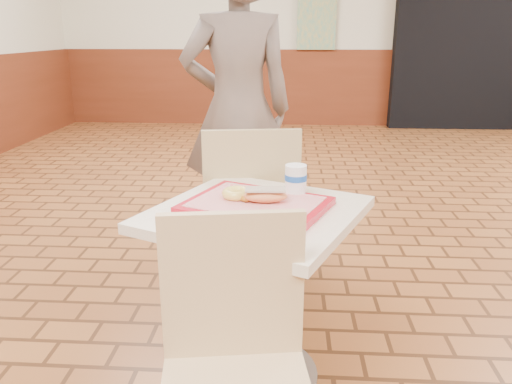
# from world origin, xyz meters

# --- Properties ---
(corridor_doorway) EXTENTS (1.60, 0.22, 2.20)m
(corridor_doorway) POSITION_xyz_m (1.20, 4.88, 1.10)
(corridor_doorway) COLOR black
(corridor_doorway) RESTS_ON ground
(promo_poster) EXTENTS (0.50, 0.03, 1.20)m
(promo_poster) POSITION_xyz_m (-0.60, 4.94, 1.60)
(promo_poster) COLOR gray
(promo_poster) RESTS_ON wainscot_band
(main_table) EXTENTS (0.64, 0.64, 0.67)m
(main_table) POSITION_xyz_m (-1.04, -0.32, 0.45)
(main_table) COLOR beige
(main_table) RESTS_ON ground
(chair_main_front) EXTENTS (0.43, 0.43, 0.81)m
(chair_main_front) POSITION_xyz_m (-1.06, -0.83, 0.45)
(chair_main_front) COLOR #D4B37F
(chair_main_front) RESTS_ON ground
(chair_main_back) EXTENTS (0.45, 0.45, 0.87)m
(chair_main_back) POSITION_xyz_m (-1.10, 0.17, 0.48)
(chair_main_back) COLOR tan
(chair_main_back) RESTS_ON ground
(customer) EXTENTS (0.69, 0.54, 1.66)m
(customer) POSITION_xyz_m (-1.21, 0.78, 0.83)
(customer) COLOR #6E5E55
(customer) RESTS_ON ground
(serving_tray) EXTENTS (0.44, 0.35, 0.03)m
(serving_tray) POSITION_xyz_m (-1.04, -0.32, 0.68)
(serving_tray) COLOR #B70D1E
(serving_tray) RESTS_ON main_table
(ring_donut) EXTENTS (0.12, 0.12, 0.03)m
(ring_donut) POSITION_xyz_m (-1.11, -0.29, 0.71)
(ring_donut) COLOR #F1D158
(ring_donut) RESTS_ON serving_tray
(long_john_donut) EXTENTS (0.16, 0.08, 0.05)m
(long_john_donut) POSITION_xyz_m (-1.01, -0.33, 0.72)
(long_john_donut) COLOR #DE7741
(long_john_donut) RESTS_ON serving_tray
(paper_cup) EXTENTS (0.08, 0.08, 0.10)m
(paper_cup) POSITION_xyz_m (-0.91, -0.21, 0.75)
(paper_cup) COLOR white
(paper_cup) RESTS_ON serving_tray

